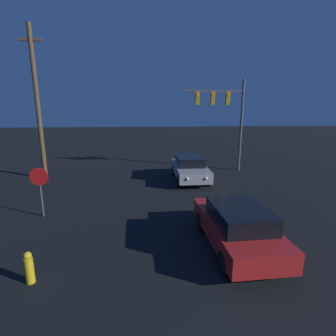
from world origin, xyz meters
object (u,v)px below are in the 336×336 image
object	(u,v)px
car_far	(190,168)
stop_sign	(40,183)
utility_pole	(37,103)
fire_hydrant	(29,268)
car_near	(237,226)
traffic_signal_mast	(225,110)

from	to	relation	value
car_far	stop_sign	distance (m)	9.06
utility_pole	fire_hydrant	world-z (taller)	utility_pole
stop_sign	fire_hydrant	size ratio (longest dim) A/B	2.36
stop_sign	utility_pole	size ratio (longest dim) A/B	0.23
car_near	car_far	distance (m)	8.45
traffic_signal_mast	utility_pole	bearing A→B (deg)	-175.29
car_far	fire_hydrant	world-z (taller)	car_far
car_near	car_far	size ratio (longest dim) A/B	1.01
car_far	traffic_signal_mast	distance (m)	5.16
car_far	fire_hydrant	xyz separation A→B (m)	(-5.99, -9.80, -0.35)
car_far	traffic_signal_mast	xyz separation A→B (m)	(2.83, 2.30, 3.65)
traffic_signal_mast	fire_hydrant	world-z (taller)	traffic_signal_mast
car_near	car_far	world-z (taller)	same
traffic_signal_mast	fire_hydrant	bearing A→B (deg)	-126.12
traffic_signal_mast	fire_hydrant	xyz separation A→B (m)	(-8.83, -12.10, -4.00)
fire_hydrant	utility_pole	bearing A→B (deg)	108.15
traffic_signal_mast	fire_hydrant	size ratio (longest dim) A/B	7.03
car_far	fire_hydrant	bearing A→B (deg)	57.96
car_near	stop_sign	size ratio (longest dim) A/B	2.11
stop_sign	utility_pole	bearing A→B (deg)	109.25
stop_sign	car_near	bearing A→B (deg)	-22.81
traffic_signal_mast	stop_sign	bearing A→B (deg)	-143.44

